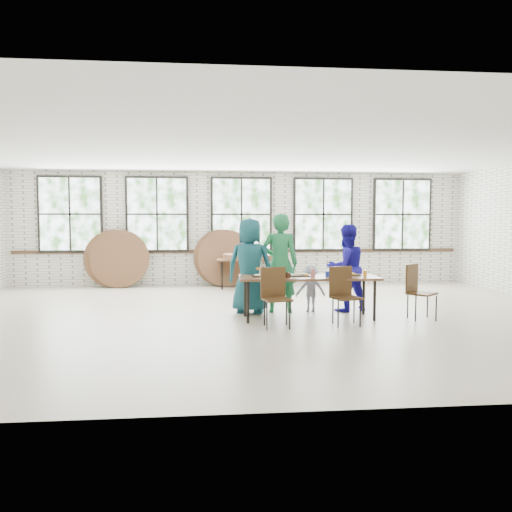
{
  "coord_description": "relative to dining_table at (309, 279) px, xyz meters",
  "views": [
    {
      "loc": [
        -0.88,
        -8.77,
        1.69
      ],
      "look_at": [
        0.0,
        0.4,
        1.05
      ],
      "focal_mm": 35.0,
      "sensor_mm": 36.0,
      "label": 1
    }
  ],
  "objects": [
    {
      "name": "adult_blue",
      "position": [
        0.85,
        0.65,
        0.13
      ],
      "size": [
        0.93,
        0.81,
        1.63
      ],
      "primitive_type": "imported",
      "rotation": [
        0.0,
        0.0,
        3.42
      ],
      "color": "#1D17A1",
      "rests_on": "ground"
    },
    {
      "name": "dining_table",
      "position": [
        0.0,
        0.0,
        0.0
      ],
      "size": [
        2.43,
        0.88,
        0.74
      ],
      "rotation": [
        0.0,
        0.0,
        -0.03
      ],
      "color": "brown",
      "rests_on": "ground"
    },
    {
      "name": "adult_teal",
      "position": [
        -0.97,
        0.65,
        0.19
      ],
      "size": [
        0.99,
        0.8,
        1.75
      ],
      "primitive_type": "imported",
      "rotation": [
        0.0,
        0.0,
        2.82
      ],
      "color": "navy",
      "rests_on": "ground"
    },
    {
      "name": "chair_near_left",
      "position": [
        -0.67,
        -0.57,
        -0.13
      ],
      "size": [
        0.49,
        0.48,
        0.95
      ],
      "rotation": [
        0.0,
        0.0,
        0.2
      ],
      "color": "#452D17",
      "rests_on": "ground"
    },
    {
      "name": "toddler",
      "position": [
        0.17,
        0.65,
        -0.25
      ],
      "size": [
        0.57,
        0.33,
        0.87
      ],
      "primitive_type": "imported",
      "rotation": [
        0.0,
        0.0,
        3.13
      ],
      "color": "#13153E",
      "rests_on": "ground"
    },
    {
      "name": "adult_green",
      "position": [
        -0.41,
        0.65,
        0.23
      ],
      "size": [
        0.73,
        0.54,
        1.84
      ],
      "primitive_type": "imported",
      "rotation": [
        0.0,
        0.0,
        2.98
      ],
      "color": "#217F47",
      "rests_on": "ground"
    },
    {
      "name": "chair_near_right",
      "position": [
        0.47,
        -0.52,
        -0.13
      ],
      "size": [
        0.52,
        0.51,
        0.95
      ],
      "rotation": [
        0.0,
        0.0,
        0.28
      ],
      "color": "#452D17",
      "rests_on": "ground"
    },
    {
      "name": "chair_spare",
      "position": [
        1.86,
        -0.19,
        -0.13
      ],
      "size": [
        0.58,
        0.58,
        0.95
      ],
      "rotation": [
        0.0,
        0.0,
        0.72
      ],
      "color": "#452D17",
      "rests_on": "ground"
    },
    {
      "name": "room",
      "position": [
        -0.85,
        4.75,
        1.14
      ],
      "size": [
        12.0,
        12.0,
        12.0
      ],
      "color": "#C1B399",
      "rests_on": "ground"
    },
    {
      "name": "tabletop_clutter",
      "position": [
        0.06,
        -0.02,
        0.08
      ],
      "size": [
        1.98,
        0.6,
        0.11
      ],
      "color": "black",
      "rests_on": "dining_table"
    },
    {
      "name": "round_tops_stacked",
      "position": [
        -0.61,
        4.11,
        0.12
      ],
      "size": [
        1.5,
        1.5,
        0.13
      ],
      "color": "brown",
      "rests_on": "storage_table"
    },
    {
      "name": "storage_table",
      "position": [
        -0.61,
        4.11,
        -0.0
      ],
      "size": [
        1.82,
        0.79,
        0.74
      ],
      "rotation": [
        0.0,
        0.0,
        -0.02
      ],
      "color": "brown",
      "rests_on": "ground"
    },
    {
      "name": "round_tops_leaning",
      "position": [
        -2.7,
        4.56,
        0.05
      ],
      "size": [
        4.4,
        0.46,
        1.49
      ],
      "color": "brown",
      "rests_on": "ground"
    }
  ]
}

